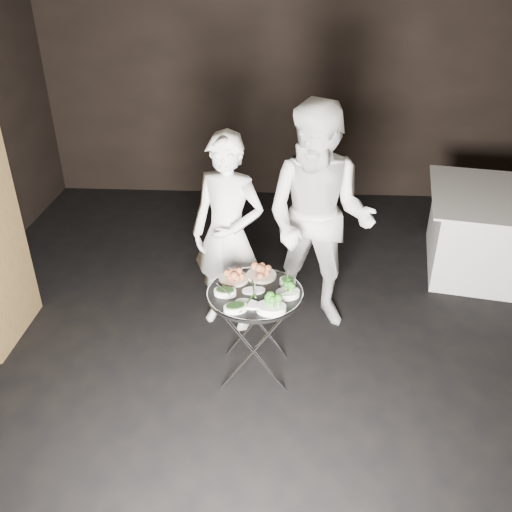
# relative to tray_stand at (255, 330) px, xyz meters

# --- Properties ---
(floor) EXTENTS (6.00, 7.00, 0.05)m
(floor) POSITION_rel_tray_stand_xyz_m (0.17, 0.07, -0.43)
(floor) COLOR black
(floor) RESTS_ON ground
(wall_back) EXTENTS (6.00, 0.05, 3.00)m
(wall_back) POSITION_rel_tray_stand_xyz_m (0.17, 3.60, 1.10)
(wall_back) COLOR black
(wall_back) RESTS_ON floor
(tray_stand) EXTENTS (0.49, 0.42, 0.72)m
(tray_stand) POSITION_rel_tray_stand_xyz_m (0.00, 0.00, 0.00)
(tray_stand) COLOR silver
(tray_stand) RESTS_ON floor
(serving_tray) EXTENTS (0.70, 0.70, 0.04)m
(serving_tray) POSITION_rel_tray_stand_xyz_m (0.00, -0.00, 0.32)
(serving_tray) COLOR black
(serving_tray) RESTS_ON tray_stand
(potato_plate_a) EXTENTS (0.22, 0.22, 0.08)m
(potato_plate_a) POSITION_rel_tray_stand_xyz_m (-0.17, 0.16, 0.37)
(potato_plate_a) COLOR beige
(potato_plate_a) RESTS_ON serving_tray
(potato_plate_b) EXTENTS (0.23, 0.23, 0.08)m
(potato_plate_b) POSITION_rel_tray_stand_xyz_m (0.04, 0.22, 0.37)
(potato_plate_b) COLOR beige
(potato_plate_b) RESTS_ON serving_tray
(greens_bowl) EXTENTS (0.12, 0.12, 0.07)m
(greens_bowl) POSITION_rel_tray_stand_xyz_m (0.23, 0.12, 0.36)
(greens_bowl) COLOR white
(greens_bowl) RESTS_ON serving_tray
(asparagus_plate_a) EXTENTS (0.18, 0.12, 0.03)m
(asparagus_plate_a) POSITION_rel_tray_stand_xyz_m (-0.01, 0.01, 0.35)
(asparagus_plate_a) COLOR white
(asparagus_plate_a) RESTS_ON serving_tray
(asparagus_plate_b) EXTENTS (0.21, 0.16, 0.04)m
(asparagus_plate_b) POSITION_rel_tray_stand_xyz_m (-0.04, -0.16, 0.35)
(asparagus_plate_b) COLOR white
(asparagus_plate_b) RESTS_ON serving_tray
(spinach_bowl_a) EXTENTS (0.17, 0.11, 0.07)m
(spinach_bowl_a) POSITION_rel_tray_stand_xyz_m (-0.21, -0.04, 0.36)
(spinach_bowl_a) COLOR white
(spinach_bowl_a) RESTS_ON serving_tray
(spinach_bowl_b) EXTENTS (0.18, 0.15, 0.07)m
(spinach_bowl_b) POSITION_rel_tray_stand_xyz_m (-0.12, -0.23, 0.36)
(spinach_bowl_b) COLOR white
(spinach_bowl_b) RESTS_ON serving_tray
(broccoli_bowl_a) EXTENTS (0.20, 0.17, 0.07)m
(broccoli_bowl_a) POSITION_rel_tray_stand_xyz_m (0.23, -0.04, 0.37)
(broccoli_bowl_a) COLOR white
(broccoli_bowl_a) RESTS_ON serving_tray
(broccoli_bowl_b) EXTENTS (0.21, 0.15, 0.08)m
(broccoli_bowl_b) POSITION_rel_tray_stand_xyz_m (0.12, -0.23, 0.37)
(broccoli_bowl_b) COLOR white
(broccoli_bowl_b) RESTS_ON serving_tray
(serving_utensils) EXTENTS (0.58, 0.41, 0.01)m
(serving_utensils) POSITION_rel_tray_stand_xyz_m (0.02, 0.07, 0.38)
(serving_utensils) COLOR silver
(serving_utensils) RESTS_ON serving_tray
(waiter_left) EXTENTS (0.71, 0.58, 1.69)m
(waiter_left) POSITION_rel_tray_stand_xyz_m (-0.26, 0.66, 0.44)
(waiter_left) COLOR white
(waiter_left) RESTS_ON floor
(waiter_right) EXTENTS (1.12, 0.99, 1.92)m
(waiter_right) POSITION_rel_tray_stand_xyz_m (0.47, 0.75, 0.56)
(waiter_right) COLOR white
(waiter_right) RESTS_ON floor
(dining_table) EXTENTS (1.41, 1.41, 0.80)m
(dining_table) POSITION_rel_tray_stand_xyz_m (2.34, 1.72, 0.00)
(dining_table) COLOR white
(dining_table) RESTS_ON floor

